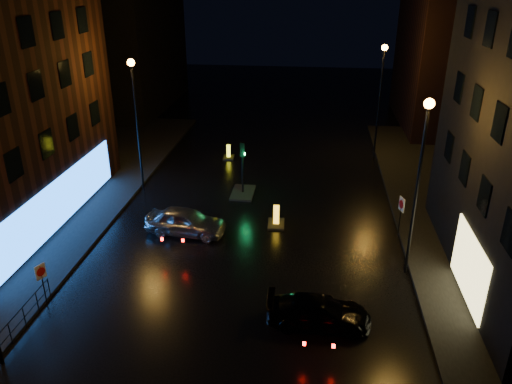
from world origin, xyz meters
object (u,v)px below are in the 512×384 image
Objects in this scene: silver_hatchback at (186,221)px; road_sign_right at (401,208)px; dark_sedan at (319,312)px; bollard_far at (229,155)px; road_sign_left at (41,275)px; traffic_signal at (243,186)px; bollard_near at (276,221)px.

silver_hatchback is 1.85× the size of road_sign_right.
bollard_far is (-6.91, 18.82, -0.38)m from dark_sedan.
road_sign_left is (-4.67, -18.92, 1.28)m from bollard_far.
traffic_signal is 1.71× the size of road_sign_left.
traffic_signal is 2.77× the size of bollard_far.
road_sign_left is (-9.18, -8.47, 1.24)m from bollard_near.
silver_hatchback is at bearing -12.42° from road_sign_right.
dark_sedan reaches higher than bollard_far.
bollard_far is at bearing 19.80° from dark_sedan.
bollard_near is (4.79, 1.55, -0.47)m from silver_hatchback.
road_sign_right is at bearing -7.99° from bollard_near.
traffic_signal is 6.04m from silver_hatchback.
bollard_far is 19.53m from road_sign_left.
silver_hatchback is at bearing -165.05° from bollard_near.
road_sign_right is at bearing -26.94° from traffic_signal.
silver_hatchback reaches higher than bollard_far.
silver_hatchback is at bearing 82.20° from road_sign_left.
road_sign_right reaches higher than road_sign_left.
dark_sedan is 2.96× the size of bollard_near.
road_sign_right is at bearing -28.78° from dark_sedan.
silver_hatchback is at bearing -94.86° from bollard_far.
bollard_far is 0.53× the size of road_sign_right.
road_sign_right is at bearing -79.14° from silver_hatchback.
road_sign_left is 17.66m from road_sign_right.
traffic_signal reaches higher than dark_sedan.
dark_sedan is (7.20, -6.82, -0.13)m from silver_hatchback.
road_sign_left reaches higher than bollard_near.
bollard_far is at bearing 110.38° from bollard_near.
traffic_signal is 14.23m from road_sign_left.
bollard_far is (0.29, 11.99, -0.51)m from silver_hatchback.
traffic_signal reaches higher than road_sign_left.
silver_hatchback is at bearing 46.17° from dark_sedan.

